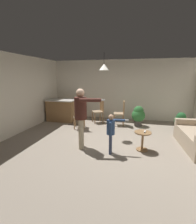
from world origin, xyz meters
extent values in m
plane|color=gray|center=(0.00, 0.00, 0.00)|extent=(7.68, 7.68, 0.00)
cube|color=silver|center=(0.00, 3.20, 1.35)|extent=(6.40, 0.10, 2.70)
cube|color=silver|center=(-3.20, 0.00, 1.35)|extent=(0.10, 6.40, 2.70)
cube|color=tan|center=(2.49, 1.18, 0.32)|extent=(0.86, 0.24, 0.63)
cylinder|color=olive|center=(2.16, 1.15, 0.03)|extent=(0.05, 0.05, 0.06)
cube|color=olive|center=(-2.45, 2.11, 0.45)|extent=(1.20, 0.60, 0.91)
cube|color=beige|center=(-2.45, 2.11, 0.93)|extent=(1.26, 0.66, 0.04)
cylinder|color=olive|center=(1.02, -0.12, 0.51)|extent=(0.44, 0.44, 0.03)
cylinder|color=olive|center=(1.02, -0.12, 0.24)|extent=(0.06, 0.06, 0.49)
cylinder|color=olive|center=(1.02, -0.12, 0.01)|extent=(0.31, 0.31, 0.03)
cylinder|color=tan|center=(-0.64, -0.28, 0.42)|extent=(0.12, 0.12, 0.83)
cylinder|color=tan|center=(-0.61, -0.45, 0.42)|extent=(0.12, 0.12, 0.83)
cylinder|color=#4C261E|center=(-0.63, -0.36, 1.13)|extent=(0.33, 0.33, 0.59)
sphere|color=#D8AD8C|center=(-0.63, -0.36, 1.54)|extent=(0.23, 0.23, 0.23)
cylinder|color=#4C261E|center=(-0.66, -0.18, 1.10)|extent=(0.10, 0.10, 0.56)
cylinder|color=#4C261E|center=(-0.32, -0.50, 1.38)|extent=(0.56, 0.20, 0.10)
cube|color=white|center=(-0.02, -0.44, 1.38)|extent=(0.13, 0.06, 0.04)
cylinder|color=#384260|center=(0.21, -0.46, 0.26)|extent=(0.08, 0.08, 0.53)
cylinder|color=#384260|center=(0.22, -0.57, 0.26)|extent=(0.08, 0.08, 0.53)
cylinder|color=navy|center=(0.22, -0.52, 0.71)|extent=(0.21, 0.21, 0.37)
sphere|color=tan|center=(0.22, -0.52, 0.97)|extent=(0.14, 0.14, 0.14)
cylinder|color=navy|center=(0.38, -0.38, 0.87)|extent=(0.36, 0.10, 0.06)
cube|color=white|center=(0.59, -0.36, 0.87)|extent=(0.13, 0.05, 0.04)
cylinder|color=navy|center=(0.23, -0.64, 0.69)|extent=(0.06, 0.06, 0.35)
cylinder|color=olive|center=(-1.44, 1.11, 0.23)|extent=(0.04, 0.04, 0.45)
cylinder|color=olive|center=(-1.09, 1.20, 0.23)|extent=(0.04, 0.04, 0.45)
cylinder|color=olive|center=(-1.53, 1.45, 0.23)|extent=(0.04, 0.04, 0.45)
cylinder|color=olive|center=(-1.18, 1.54, 0.23)|extent=(0.04, 0.04, 0.45)
cube|color=tan|center=(-1.31, 1.33, 0.47)|extent=(0.51, 0.51, 0.05)
cube|color=olive|center=(-1.26, 1.14, 0.75)|extent=(0.38, 0.13, 0.50)
cylinder|color=olive|center=(0.32, 1.92, 0.23)|extent=(0.04, 0.04, 0.45)
cylinder|color=olive|center=(0.27, 2.28, 0.23)|extent=(0.04, 0.04, 0.45)
cylinder|color=olive|center=(-0.03, 1.88, 0.23)|extent=(0.04, 0.04, 0.45)
cylinder|color=olive|center=(-0.08, 2.23, 0.23)|extent=(0.04, 0.04, 0.45)
cube|color=#997F60|center=(0.12, 2.08, 0.47)|extent=(0.47, 0.47, 0.05)
cube|color=olive|center=(0.31, 2.10, 0.75)|extent=(0.09, 0.38, 0.50)
cylinder|color=olive|center=(-0.57, 2.19, 0.23)|extent=(0.04, 0.04, 0.45)
cylinder|color=olive|center=(-0.76, 2.50, 0.23)|extent=(0.04, 0.04, 0.45)
cylinder|color=olive|center=(-0.87, 2.00, 0.23)|extent=(0.04, 0.04, 0.45)
cylinder|color=olive|center=(-1.06, 2.30, 0.23)|extent=(0.04, 0.04, 0.45)
cube|color=#997F60|center=(-0.82, 2.25, 0.47)|extent=(0.58, 0.58, 0.05)
cube|color=olive|center=(-0.66, 2.35, 0.75)|extent=(0.24, 0.34, 0.50)
cylinder|color=#4C4742|center=(2.40, 1.91, 0.10)|extent=(0.26, 0.26, 0.20)
sphere|color=#235B2D|center=(2.40, 1.91, 0.36)|extent=(0.45, 0.45, 0.45)
sphere|color=#235B2D|center=(2.40, 1.91, 0.52)|extent=(0.34, 0.34, 0.34)
cylinder|color=#4C4742|center=(0.89, 2.16, 0.12)|extent=(0.31, 0.31, 0.24)
sphere|color=#2D6B33|center=(0.89, 2.16, 0.43)|extent=(0.53, 0.53, 0.53)
sphere|color=#2D6B33|center=(0.89, 2.16, 0.61)|extent=(0.40, 0.40, 0.40)
cube|color=white|center=(1.07, -0.15, 0.54)|extent=(0.06, 0.13, 0.04)
cone|color=silver|center=(-0.25, 0.84, 2.25)|extent=(0.32, 0.32, 0.20)
cylinder|color=black|center=(-0.25, 0.84, 2.52)|extent=(0.01, 0.01, 0.36)
camera|label=1|loc=(0.85, -4.41, 1.96)|focal=26.20mm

